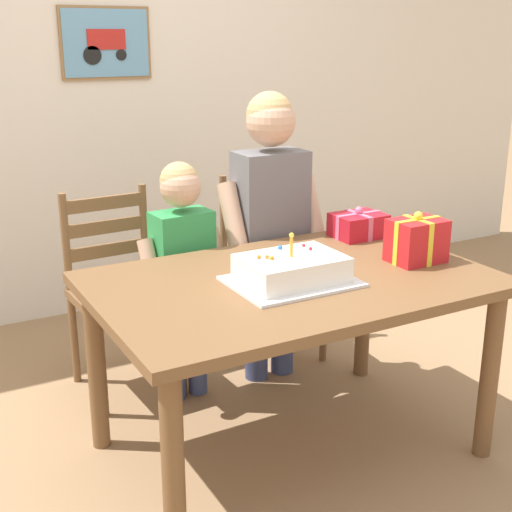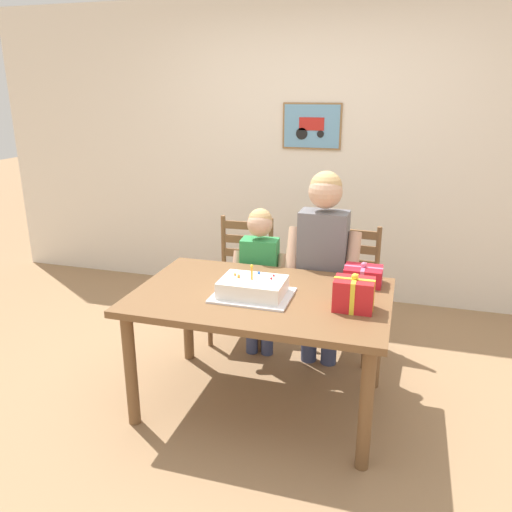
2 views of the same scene
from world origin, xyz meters
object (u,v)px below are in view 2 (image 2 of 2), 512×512
object	(u,v)px
chair_right	(346,290)
child_older	(323,251)
dining_table	(261,308)
gift_box_beside_cake	(354,294)
birthday_cake	(253,288)
gift_box_red_large	(363,275)
chair_left	(242,279)
child_younger	(260,269)

from	to	relation	value
chair_right	child_older	size ratio (longest dim) A/B	0.68
dining_table	gift_box_beside_cake	distance (m)	0.56
birthday_cake	child_older	bearing A→B (deg)	66.15
gift_box_red_large	child_older	size ratio (longest dim) A/B	0.17
gift_box_red_large	chair_left	size ratio (longest dim) A/B	0.25
birthday_cake	gift_box_red_large	distance (m)	0.69
dining_table	child_older	xyz separation A→B (m)	(0.25, 0.60, 0.19)
gift_box_beside_cake	child_older	xyz separation A→B (m)	(-0.28, 0.67, 0.01)
gift_box_red_large	birthday_cake	bearing A→B (deg)	-146.94
dining_table	chair_right	xyz separation A→B (m)	(0.39, 0.85, -0.17)
dining_table	child_older	size ratio (longest dim) A/B	1.08
dining_table	birthday_cake	distance (m)	0.15
gift_box_beside_cake	chair_left	xyz separation A→B (m)	(-0.92, 0.92, -0.35)
chair_right	child_older	bearing A→B (deg)	-119.58
birthday_cake	chair_left	xyz separation A→B (m)	(-0.36, 0.90, -0.31)
child_older	child_younger	distance (m)	0.47
gift_box_beside_cake	child_older	world-z (taller)	child_older
gift_box_beside_cake	chair_right	xyz separation A→B (m)	(-0.14, 0.92, -0.35)
gift_box_red_large	chair_left	distance (m)	1.12
birthday_cake	child_older	size ratio (longest dim) A/B	0.32
birthday_cake	child_older	world-z (taller)	child_older
child_younger	birthday_cake	bearing A→B (deg)	-77.25
chair_left	chair_right	distance (m)	0.79
chair_left	child_younger	world-z (taller)	child_younger
child_younger	gift_box_beside_cake	bearing A→B (deg)	-43.36
chair_left	chair_right	size ratio (longest dim) A/B	1.00
dining_table	child_younger	distance (m)	0.63
gift_box_red_large	gift_box_beside_cake	bearing A→B (deg)	-92.13
gift_box_red_large	child_younger	size ratio (longest dim) A/B	0.21
gift_box_red_large	chair_right	distance (m)	0.63
chair_left	chair_right	bearing A→B (deg)	-0.00
birthday_cake	gift_box_beside_cake	xyz separation A→B (m)	(0.56, -0.02, 0.04)
child_older	birthday_cake	bearing A→B (deg)	-113.85
chair_right	child_younger	distance (m)	0.66
chair_left	child_older	bearing A→B (deg)	-20.92
dining_table	gift_box_red_large	bearing A→B (deg)	30.93
child_younger	dining_table	bearing A→B (deg)	-73.06
gift_box_beside_cake	chair_left	bearing A→B (deg)	135.09
chair_right	dining_table	bearing A→B (deg)	-114.87
birthday_cake	chair_left	size ratio (longest dim) A/B	0.48
chair_left	child_older	world-z (taller)	child_older
dining_table	gift_box_beside_cake	size ratio (longest dim) A/B	6.83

